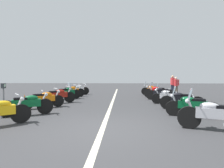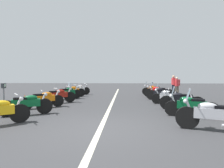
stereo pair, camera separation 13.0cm
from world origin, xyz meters
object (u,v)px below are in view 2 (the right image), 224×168
at_px(motorcycle_right_row_0, 213,115).
at_px(bystander_0, 174,83).
at_px(motorcycle_left_row_5, 72,91).
at_px(motorcycle_left_row_3, 58,95).
at_px(motorcycle_left_row_1, 27,104).
at_px(parking_meter, 4,92).
at_px(motorcycle_left_row_4, 67,93).
at_px(motorcycle_right_row_2, 181,100).
at_px(motorcycle_left_row_6, 78,90).
at_px(motorcycle_right_row_5, 158,92).
at_px(motorcycle_right_row_3, 168,96).
at_px(motorcycle_right_row_1, 190,105).
at_px(motorcycle_left_row_2, 43,99).
at_px(traffic_cone_1, 25,100).
at_px(motorcycle_right_row_6, 154,90).
at_px(bystander_1, 177,85).
at_px(motorcycle_right_row_4, 161,93).

distance_m(motorcycle_right_row_0, bystander_0, 11.67).
bearing_deg(motorcycle_left_row_5, motorcycle_left_row_3, -117.68).
bearing_deg(motorcycle_left_row_1, motorcycle_right_row_0, -43.86).
bearing_deg(parking_meter, motorcycle_left_row_4, 73.44).
distance_m(motorcycle_left_row_4, parking_meter, 4.83).
bearing_deg(motorcycle_left_row_4, motorcycle_right_row_2, -69.15).
height_order(motorcycle_left_row_6, motorcycle_right_row_5, motorcycle_right_row_5).
relative_size(motorcycle_left_row_5, motorcycle_right_row_3, 1.01).
bearing_deg(motorcycle_left_row_1, motorcycle_right_row_1, -28.30).
height_order(motorcycle_right_row_1, motorcycle_right_row_3, motorcycle_right_row_1).
height_order(motorcycle_left_row_3, motorcycle_left_row_5, motorcycle_left_row_3).
height_order(motorcycle_left_row_1, motorcycle_left_row_3, motorcycle_left_row_3).
relative_size(motorcycle_right_row_0, bystander_0, 1.19).
relative_size(motorcycle_left_row_1, motorcycle_right_row_5, 0.88).
xyz_separation_m(motorcycle_left_row_2, bystander_0, (8.03, -8.68, 0.57)).
relative_size(motorcycle_left_row_2, motorcycle_right_row_3, 0.89).
height_order(motorcycle_left_row_2, motorcycle_right_row_1, motorcycle_right_row_1).
height_order(motorcycle_left_row_3, traffic_cone_1, motorcycle_left_row_3).
bearing_deg(motorcycle_right_row_2, motorcycle_left_row_6, -31.51).
distance_m(motorcycle_right_row_6, bystander_1, 2.06).
distance_m(motorcycle_left_row_5, motorcycle_right_row_0, 10.78).
relative_size(motorcycle_right_row_3, parking_meter, 1.52).
height_order(motorcycle_left_row_4, traffic_cone_1, motorcycle_left_row_4).
xyz_separation_m(motorcycle_right_row_0, motorcycle_right_row_6, (10.24, -0.01, -0.01)).
bearing_deg(motorcycle_left_row_1, traffic_cone_1, 92.28).
distance_m(motorcycle_left_row_4, motorcycle_right_row_1, 8.34).
bearing_deg(motorcycle_left_row_2, motorcycle_left_row_1, -125.10).
bearing_deg(motorcycle_left_row_4, motorcycle_left_row_6, 49.56).
bearing_deg(motorcycle_left_row_5, motorcycle_right_row_2, -67.08).
xyz_separation_m(motorcycle_left_row_4, motorcycle_right_row_6, (3.29, -6.57, 0.01)).
relative_size(motorcycle_left_row_5, motorcycle_right_row_6, 0.96).
distance_m(motorcycle_right_row_0, bystander_1, 10.63).
relative_size(parking_meter, traffic_cone_1, 2.10).
distance_m(motorcycle_left_row_3, motorcycle_right_row_2, 6.89).
distance_m(motorcycle_left_row_6, traffic_cone_1, 6.14).
height_order(motorcycle_left_row_1, motorcycle_right_row_0, motorcycle_right_row_0).
height_order(motorcycle_right_row_0, motorcycle_right_row_3, motorcycle_right_row_0).
distance_m(motorcycle_left_row_4, motorcycle_right_row_3, 6.80).
height_order(motorcycle_right_row_1, motorcycle_right_row_4, motorcycle_right_row_4).
distance_m(motorcycle_left_row_4, motorcycle_right_row_2, 7.61).
bearing_deg(traffic_cone_1, bystander_1, -58.06).
distance_m(motorcycle_left_row_3, motorcycle_right_row_5, 7.38).
relative_size(motorcycle_left_row_4, parking_meter, 1.32).
bearing_deg(motorcycle_left_row_3, motorcycle_right_row_0, -75.87).
relative_size(motorcycle_right_row_1, motorcycle_right_row_6, 0.96).
xyz_separation_m(motorcycle_right_row_2, parking_meter, (-1.01, 8.16, 0.43)).
bearing_deg(motorcycle_left_row_4, motorcycle_left_row_1, -131.37).
relative_size(motorcycle_right_row_3, motorcycle_right_row_6, 0.95).
relative_size(motorcycle_left_row_5, motorcycle_right_row_1, 0.99).
relative_size(motorcycle_left_row_1, motorcycle_left_row_2, 1.07).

